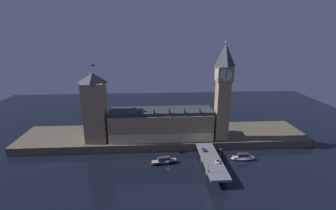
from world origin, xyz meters
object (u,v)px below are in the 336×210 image
(clock_tower, at_px, (223,90))
(street_lamp_mid, at_px, (221,152))
(pedestrian_mid_walk, at_px, (221,161))
(street_lamp_near, at_px, (208,166))
(car_northbound_lead, at_px, (204,150))
(boat_downstream, at_px, (243,158))
(pedestrian_near_rail, at_px, (209,171))
(boat_upstream, at_px, (164,161))
(car_southbound_lead, at_px, (217,162))
(victoria_tower, at_px, (95,108))

(clock_tower, relative_size, street_lamp_mid, 10.10)
(clock_tower, distance_m, pedestrian_mid_walk, 51.34)
(street_lamp_near, bearing_deg, clock_tower, 67.16)
(car_northbound_lead, bearing_deg, clock_tower, 50.45)
(street_lamp_near, height_order, boat_downstream, street_lamp_near)
(pedestrian_near_rail, xyz_separation_m, street_lamp_mid, (10.56, 14.88, 3.49))
(clock_tower, bearing_deg, boat_upstream, -150.72)
(car_southbound_lead, distance_m, pedestrian_mid_walk, 2.56)
(street_lamp_mid, relative_size, boat_downstream, 0.43)
(car_northbound_lead, height_order, street_lamp_near, street_lamp_near)
(boat_downstream, bearing_deg, street_lamp_near, -141.60)
(car_southbound_lead, height_order, street_lamp_mid, street_lamp_mid)
(street_lamp_near, relative_size, street_lamp_mid, 0.88)
(victoria_tower, xyz_separation_m, pedestrian_mid_walk, (82.17, -38.05, -23.89))
(car_southbound_lead, relative_size, boat_upstream, 0.23)
(clock_tower, height_order, street_lamp_mid, clock_tower)
(pedestrian_mid_walk, distance_m, street_lamp_mid, 5.41)
(pedestrian_near_rail, relative_size, boat_upstream, 0.09)
(car_southbound_lead, height_order, street_lamp_near, street_lamp_near)
(clock_tower, bearing_deg, car_southbound_lead, -107.64)
(clock_tower, xyz_separation_m, boat_downstream, (9.59, -22.87, -41.56))
(pedestrian_mid_walk, bearing_deg, boat_upstream, 162.50)
(victoria_tower, bearing_deg, street_lamp_near, -34.21)
(pedestrian_mid_walk, distance_m, boat_downstream, 22.61)
(victoria_tower, bearing_deg, car_northbound_lead, -16.93)
(victoria_tower, relative_size, pedestrian_near_rail, 32.72)
(boat_downstream, bearing_deg, pedestrian_near_rail, -141.02)
(boat_upstream, bearing_deg, pedestrian_mid_walk, -17.50)
(victoria_tower, relative_size, boat_upstream, 3.02)
(pedestrian_near_rail, bearing_deg, victoria_tower, 145.86)
(street_lamp_near, xyz_separation_m, boat_downstream, (28.86, 22.87, -8.12))
(street_lamp_mid, bearing_deg, victoria_tower, 157.65)
(victoria_tower, xyz_separation_m, street_lamp_near, (71.61, -48.68, -20.91))
(boat_downstream, bearing_deg, car_northbound_lead, 173.17)
(street_lamp_near, bearing_deg, car_southbound_lead, 52.32)
(car_northbound_lead, bearing_deg, street_lamp_mid, -54.54)
(street_lamp_mid, bearing_deg, clock_tower, 75.01)
(pedestrian_mid_walk, bearing_deg, street_lamp_near, -134.81)
(pedestrian_mid_walk, relative_size, street_lamp_mid, 0.24)
(boat_downstream, bearing_deg, car_southbound_lead, -149.07)
(car_southbound_lead, height_order, boat_upstream, car_southbound_lead)
(pedestrian_near_rail, height_order, street_lamp_mid, street_lamp_mid)
(boat_upstream, height_order, boat_downstream, boat_downstream)
(car_northbound_lead, distance_m, street_lamp_near, 26.33)
(pedestrian_near_rail, height_order, boat_downstream, pedestrian_near_rail)
(victoria_tower, bearing_deg, boat_downstream, -14.40)
(clock_tower, xyz_separation_m, car_northbound_lead, (-16.33, -19.77, -36.56))
(street_lamp_near, bearing_deg, boat_upstream, 138.07)
(victoria_tower, bearing_deg, boat_upstream, -29.68)
(victoria_tower, relative_size, pedestrian_mid_walk, 33.80)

